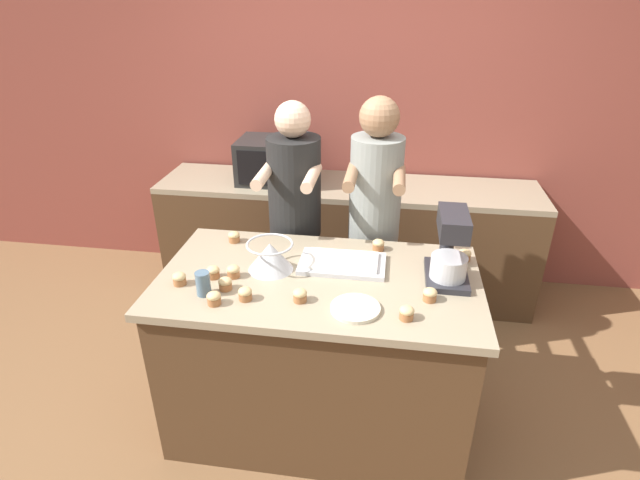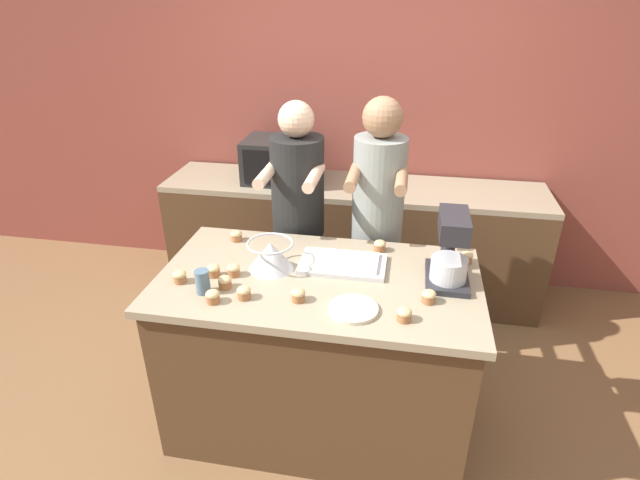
% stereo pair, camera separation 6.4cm
% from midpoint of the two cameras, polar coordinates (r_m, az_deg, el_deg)
% --- Properties ---
extents(ground_plane, '(16.00, 16.00, 0.00)m').
position_cam_midpoint_polar(ground_plane, '(3.02, -0.78, -19.49)').
color(ground_plane, brown).
extents(back_wall, '(10.00, 0.06, 2.70)m').
position_cam_midpoint_polar(back_wall, '(3.90, 3.37, 14.55)').
color(back_wall, brown).
rests_on(back_wall, ground_plane).
extents(island_counter, '(1.56, 0.87, 0.93)m').
position_cam_midpoint_polar(island_counter, '(2.70, -0.84, -12.66)').
color(island_counter, '#4C331E').
rests_on(island_counter, ground_plane).
extents(back_counter, '(2.80, 0.60, 0.89)m').
position_cam_midpoint_polar(back_counter, '(3.87, 2.51, 0.21)').
color(back_counter, '#4C331E').
rests_on(back_counter, ground_plane).
extents(person_left, '(0.33, 0.50, 1.64)m').
position_cam_midpoint_polar(person_left, '(3.03, -3.45, 1.19)').
color(person_left, '#33384C').
rests_on(person_left, ground_plane).
extents(person_right, '(0.32, 0.49, 1.68)m').
position_cam_midpoint_polar(person_right, '(2.96, 5.50, 1.14)').
color(person_right, brown).
rests_on(person_right, ground_plane).
extents(stand_mixer, '(0.20, 0.30, 0.35)m').
position_cam_midpoint_polar(stand_mixer, '(2.41, 13.86, -1.17)').
color(stand_mixer, '#232328').
rests_on(stand_mixer, island_counter).
extents(mixing_bowl, '(0.23, 0.23, 0.15)m').
position_cam_midpoint_polar(mixing_bowl, '(2.47, -6.45, -1.78)').
color(mixing_bowl, '#BCBCC1').
rests_on(mixing_bowl, island_counter).
extents(baking_tray, '(0.43, 0.26, 0.04)m').
position_cam_midpoint_polar(baking_tray, '(2.51, 1.83, -2.62)').
color(baking_tray, '#BCBCC1').
rests_on(baking_tray, island_counter).
extents(microwave_oven, '(0.54, 0.39, 0.31)m').
position_cam_midpoint_polar(microwave_oven, '(3.73, -5.59, 9.01)').
color(microwave_oven, black).
rests_on(microwave_oven, back_counter).
extents(drinking_glass, '(0.07, 0.07, 0.11)m').
position_cam_midpoint_polar(drinking_glass, '(2.34, -13.98, -4.85)').
color(drinking_glass, slate).
rests_on(drinking_glass, island_counter).
extents(small_plate, '(0.22, 0.22, 0.02)m').
position_cam_midpoint_polar(small_plate, '(2.19, 3.21, -7.82)').
color(small_plate, beige).
rests_on(small_plate, island_counter).
extents(cupcake_0, '(0.06, 0.06, 0.06)m').
position_cam_midpoint_polar(cupcake_0, '(2.27, -12.83, -6.50)').
color(cupcake_0, '#9E6038').
rests_on(cupcake_0, island_counter).
extents(cupcake_1, '(0.06, 0.06, 0.06)m').
position_cam_midpoint_polar(cupcake_1, '(2.28, -9.35, -6.08)').
color(cupcake_1, '#9E6038').
rests_on(cupcake_1, island_counter).
extents(cupcake_2, '(0.06, 0.06, 0.06)m').
position_cam_midpoint_polar(cupcake_2, '(2.46, -16.50, -4.26)').
color(cupcake_2, '#9E6038').
rests_on(cupcake_2, island_counter).
extents(cupcake_3, '(0.06, 0.06, 0.06)m').
position_cam_midpoint_polar(cupcake_3, '(2.29, 11.66, -6.12)').
color(cupcake_3, '#9E6038').
rests_on(cupcake_3, island_counter).
extents(cupcake_4, '(0.06, 0.06, 0.06)m').
position_cam_midpoint_polar(cupcake_4, '(2.79, -10.45, 0.37)').
color(cupcake_4, '#9E6038').
rests_on(cupcake_4, island_counter).
extents(cupcake_5, '(0.06, 0.06, 0.06)m').
position_cam_midpoint_polar(cupcake_5, '(2.15, 9.03, -8.22)').
color(cupcake_5, '#9E6038').
rests_on(cupcake_5, island_counter).
extents(cupcake_6, '(0.06, 0.06, 0.06)m').
position_cam_midpoint_polar(cupcake_6, '(2.47, -12.86, -3.58)').
color(cupcake_6, '#9E6038').
rests_on(cupcake_6, island_counter).
extents(cupcake_7, '(0.06, 0.06, 0.06)m').
position_cam_midpoint_polar(cupcake_7, '(2.46, -10.61, -3.53)').
color(cupcake_7, '#9E6038').
rests_on(cupcake_7, island_counter).
extents(cupcake_8, '(0.06, 0.06, 0.06)m').
position_cam_midpoint_polar(cupcake_8, '(2.65, 15.55, -1.66)').
color(cupcake_8, '#9E6038').
rests_on(cupcake_8, island_counter).
extents(cupcake_9, '(0.06, 0.06, 0.06)m').
position_cam_midpoint_polar(cupcake_9, '(2.37, -11.54, -4.90)').
color(cupcake_9, '#9E6038').
rests_on(cupcake_9, island_counter).
extents(cupcake_10, '(0.06, 0.06, 0.06)m').
position_cam_midpoint_polar(cupcake_10, '(2.24, -3.13, -6.32)').
color(cupcake_10, '#9E6038').
rests_on(cupcake_10, island_counter).
extents(cupcake_11, '(0.06, 0.06, 0.06)m').
position_cam_midpoint_polar(cupcake_11, '(2.67, 6.01, -0.54)').
color(cupcake_11, '#9E6038').
rests_on(cupcake_11, island_counter).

